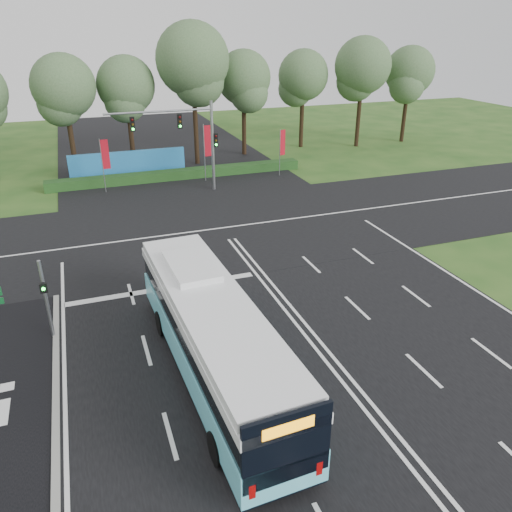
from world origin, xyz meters
The scene contains 13 objects.
ground centered at (0.00, 0.00, 0.00)m, with size 120.00×120.00×0.00m, color #234B19.
road_main centered at (0.00, 0.00, 0.02)m, with size 20.00×120.00×0.04m, color black.
road_cross centered at (0.00, 12.00, 0.03)m, with size 120.00×14.00×0.05m, color black.
kerb_strip centered at (-10.10, -3.00, 0.06)m, with size 0.25×18.00×0.12m, color gray.
city_bus centered at (-4.38, -2.50, 1.82)m, with size 3.19×12.71×3.62m.
pedestrian_signal centered at (-10.20, 2.34, 1.99)m, with size 0.30×0.43×3.64m.
banner_flag_left centered at (-6.14, 22.70, 2.81)m, with size 0.63×0.07×4.29m.
banner_flag_mid centered at (2.21, 23.10, 3.12)m, with size 0.71×0.08×4.80m.
banner_flag_right centered at (8.76, 22.51, 2.69)m, with size 0.58×0.23×4.10m.
traffic_light_gantry centered at (0.21, 20.50, 4.66)m, with size 8.41×0.28×7.00m.
hedge centered at (0.00, 24.50, 0.40)m, with size 22.00×1.20×0.80m, color #193B15.
blue_hoarding centered at (-4.00, 27.00, 1.10)m, with size 10.00×0.30×2.20m, color #2173B5.
eucalyptus_row centered at (3.65, 30.20, 7.95)m, with size 54.28×9.28×12.70m.
Camera 1 is at (-8.14, -17.50, 12.21)m, focal length 35.00 mm.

